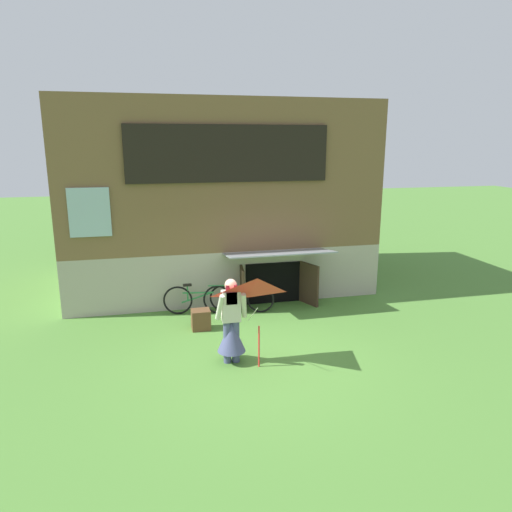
% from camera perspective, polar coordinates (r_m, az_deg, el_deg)
% --- Properties ---
extents(ground_plane, '(60.00, 60.00, 0.00)m').
position_cam_1_polar(ground_plane, '(9.13, 0.41, -12.26)').
color(ground_plane, '#4C7F33').
extents(log_house, '(7.94, 5.75, 5.02)m').
position_cam_1_polar(log_house, '(13.51, -4.96, 7.35)').
color(log_house, '#ADA393').
rests_on(log_house, ground_plane).
extents(person, '(0.61, 0.52, 1.61)m').
position_cam_1_polar(person, '(8.71, -3.02, -8.71)').
color(person, '#474C75').
rests_on(person, ground_plane).
extents(kite, '(1.05, 1.17, 1.61)m').
position_cam_1_polar(kite, '(7.97, 0.18, -6.00)').
color(kite, red).
rests_on(kite, ground_plane).
extents(bicycle_blue, '(1.50, 0.52, 0.71)m').
position_cam_1_polar(bicycle_blue, '(11.30, -1.76, -5.13)').
color(bicycle_blue, black).
rests_on(bicycle_blue, ground_plane).
extents(bicycle_green, '(1.62, 0.30, 0.74)m').
position_cam_1_polar(bicycle_green, '(11.26, -7.10, -5.23)').
color(bicycle_green, black).
rests_on(bicycle_green, ground_plane).
extents(wooden_crate, '(0.40, 0.34, 0.44)m').
position_cam_1_polar(wooden_crate, '(10.41, -6.71, -7.67)').
color(wooden_crate, brown).
rests_on(wooden_crate, ground_plane).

